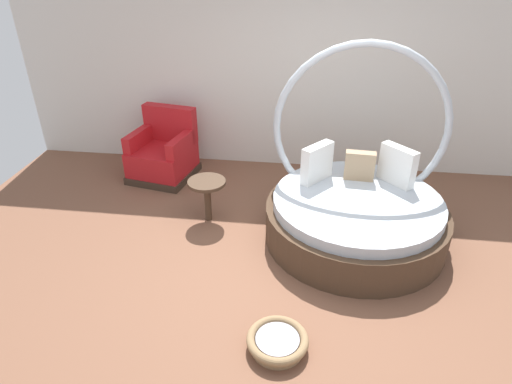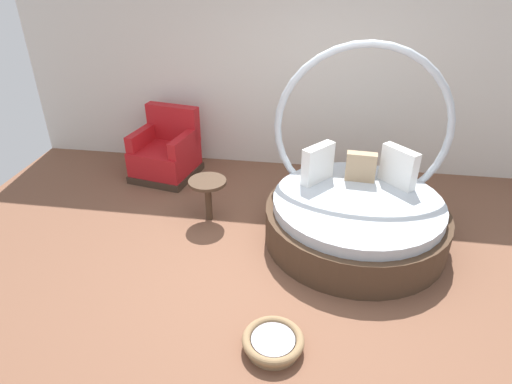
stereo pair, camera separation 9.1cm
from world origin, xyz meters
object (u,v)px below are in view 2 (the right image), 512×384
at_px(red_armchair, 167,153).
at_px(pet_basket, 273,342).
at_px(round_daybed, 356,207).
at_px(side_table, 208,187).

xyz_separation_m(red_armchair, pet_basket, (1.84, -2.87, -0.26)).
bearing_deg(round_daybed, red_armchair, 155.92).
height_order(red_armchair, pet_basket, red_armchair).
relative_size(pet_basket, side_table, 0.98).
height_order(pet_basket, side_table, side_table).
bearing_deg(side_table, round_daybed, -3.20).
distance_m(red_armchair, pet_basket, 3.42).
bearing_deg(pet_basket, side_table, 118.37).
height_order(round_daybed, pet_basket, round_daybed).
height_order(round_daybed, side_table, round_daybed).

